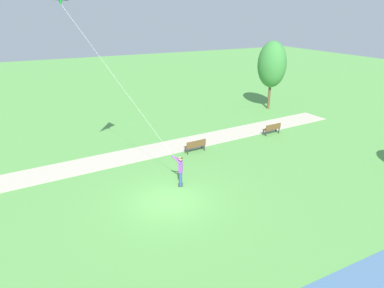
# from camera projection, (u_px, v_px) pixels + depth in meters

# --- Properties ---
(ground_plane) EXTENTS (120.00, 120.00, 0.00)m
(ground_plane) POSITION_uv_depth(u_px,v_px,m) (169.00, 201.00, 17.06)
(ground_plane) COLOR #569947
(walkway_path) EXTENTS (4.45, 32.09, 0.02)m
(walkway_path) POSITION_uv_depth(u_px,v_px,m) (159.00, 150.00, 23.34)
(walkway_path) COLOR #B7AD99
(walkway_path) RESTS_ON ground
(person_kite_flyer) EXTENTS (0.51, 0.62, 1.83)m
(person_kite_flyer) POSITION_uv_depth(u_px,v_px,m) (180.00, 168.00, 18.18)
(person_kite_flyer) COLOR #232328
(person_kite_flyer) RESTS_ON ground
(park_bench_near_walkway) EXTENTS (0.54, 1.53, 0.88)m
(park_bench_near_walkway) POSITION_uv_depth(u_px,v_px,m) (195.00, 145.00, 22.76)
(park_bench_near_walkway) COLOR brown
(park_bench_near_walkway) RESTS_ON ground
(park_bench_far_walkway) EXTENTS (0.54, 1.53, 0.88)m
(park_bench_far_walkway) POSITION_uv_depth(u_px,v_px,m) (272.00, 128.00, 26.05)
(park_bench_far_walkway) COLOR brown
(park_bench_far_walkway) RESTS_ON ground
(tree_horizon_far) EXTENTS (2.96, 2.51, 6.49)m
(tree_horizon_far) POSITION_uv_depth(u_px,v_px,m) (272.00, 65.00, 31.59)
(tree_horizon_far) COLOR brown
(tree_horizon_far) RESTS_ON ground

